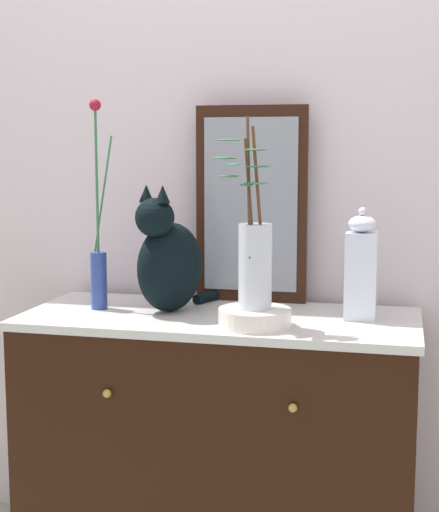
{
  "coord_description": "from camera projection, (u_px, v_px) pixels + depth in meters",
  "views": [
    {
      "loc": [
        0.53,
        -2.24,
        1.34
      ],
      "look_at": [
        0.0,
        0.0,
        1.02
      ],
      "focal_mm": 54.44,
      "sensor_mm": 36.0,
      "label": 1
    }
  ],
  "objects": [
    {
      "name": "mirror_leaning",
      "position": [
        251.0,
        205.0,
        2.52
      ],
      "size": [
        0.36,
        0.03,
        0.64
      ],
      "color": "black",
      "rests_on": "sideboard"
    },
    {
      "name": "vase_slim_green",
      "position": [
        99.0,
        259.0,
        2.42
      ],
      "size": [
        0.08,
        0.05,
        0.65
      ],
      "color": "#2C428D",
      "rests_on": "sideboard"
    },
    {
      "name": "cat_sitting",
      "position": [
        169.0,
        260.0,
        2.38
      ],
      "size": [
        0.27,
        0.45,
        0.39
      ],
      "color": "black",
      "rests_on": "sideboard"
    },
    {
      "name": "wall_back",
      "position": [
        242.0,
        160.0,
        2.6
      ],
      "size": [
        4.4,
        0.08,
        2.6
      ],
      "primitive_type": "cube",
      "color": "silver",
      "rests_on": "ground_plane"
    },
    {
      "name": "vase_glass_clear",
      "position": [
        254.0,
        259.0,
        2.17
      ],
      "size": [
        0.17,
        0.12,
        0.54
      ],
      "color": "silver",
      "rests_on": "bowl_porcelain"
    },
    {
      "name": "bowl_porcelain",
      "position": [
        255.0,
        318.0,
        2.19
      ],
      "size": [
        0.21,
        0.21,
        0.05
      ],
      "primitive_type": "cylinder",
      "color": "white",
      "rests_on": "sideboard"
    },
    {
      "name": "jar_lidded_porcelain",
      "position": [
        361.0,
        269.0,
        2.27
      ],
      "size": [
        0.09,
        0.09,
        0.33
      ],
      "color": "white",
      "rests_on": "sideboard"
    },
    {
      "name": "sideboard",
      "position": [
        219.0,
        447.0,
        2.41
      ],
      "size": [
        1.19,
        0.53,
        0.84
      ],
      "color": "black",
      "rests_on": "ground_plane"
    }
  ]
}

